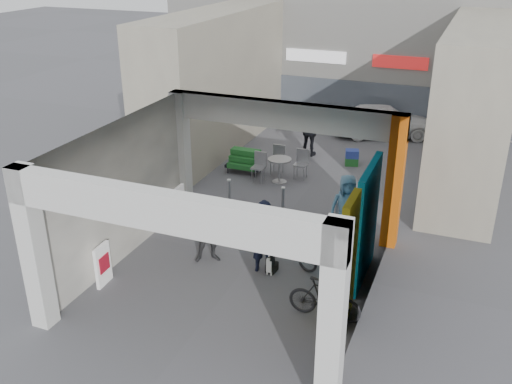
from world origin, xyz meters
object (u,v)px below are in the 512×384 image
at_px(cafe_set, 279,168).
at_px(man_elderly, 346,208).
at_px(bicycle_rear, 325,299).
at_px(white_van, 383,120).
at_px(produce_stand, 244,164).
at_px(man_back_turned, 210,231).
at_px(border_collie, 271,264).
at_px(man_crates, 310,131).
at_px(man_with_dog, 264,236).
at_px(bicycle_front, 327,263).

height_order(cafe_set, man_elderly, man_elderly).
distance_m(bicycle_rear, white_van, 12.63).
xyz_separation_m(cafe_set, man_elderly, (3.03, -3.29, 0.56)).
relative_size(cafe_set, produce_stand, 1.35).
distance_m(produce_stand, man_back_turned, 5.89).
height_order(border_collie, man_back_turned, man_back_turned).
relative_size(man_crates, bicycle_rear, 1.23).
bearing_deg(man_with_dog, border_collie, 160.69).
bearing_deg(man_crates, bicycle_rear, 117.43).
xyz_separation_m(man_elderly, bicycle_front, (0.10, -2.19, -0.44)).
bearing_deg(white_van, man_back_turned, 150.38).
height_order(produce_stand, man_elderly, man_elderly).
xyz_separation_m(produce_stand, white_van, (3.64, 5.68, 0.35)).
xyz_separation_m(man_with_dog, man_crates, (-1.31, 8.09, 0.02)).
height_order(border_collie, man_elderly, man_elderly).
bearing_deg(bicycle_front, cafe_set, 52.76).
xyz_separation_m(border_collie, bicycle_rear, (1.65, -1.24, 0.23)).
height_order(produce_stand, white_van, white_van).
height_order(cafe_set, border_collie, cafe_set).
xyz_separation_m(cafe_set, produce_stand, (-1.26, 0.02, -0.03)).
distance_m(bicycle_front, bicycle_rear, 1.44).
height_order(man_with_dog, bicycle_rear, man_with_dog).
relative_size(bicycle_front, bicycle_rear, 1.13).
height_order(man_with_dog, man_back_turned, man_with_dog).
height_order(man_with_dog, bicycle_front, man_with_dog).
height_order(man_crates, bicycle_rear, man_crates).
bearing_deg(bicycle_rear, white_van, 5.86).
xyz_separation_m(bicycle_front, white_van, (-0.75, 11.18, 0.20)).
bearing_deg(man_back_turned, man_elderly, 10.98).
relative_size(produce_stand, man_back_turned, 0.72).
distance_m(man_elderly, man_crates, 6.37).
relative_size(man_back_turned, man_crates, 0.87).
bearing_deg(man_with_dog, bicycle_front, 172.69).
distance_m(man_back_turned, man_crates, 8.13).
distance_m(border_collie, man_with_dog, 0.73).
bearing_deg(cafe_set, white_van, 67.34).
xyz_separation_m(man_elderly, bicycle_rear, (0.44, -3.59, -0.43)).
distance_m(man_elderly, bicycle_rear, 3.64).
height_order(cafe_set, white_van, white_van).
distance_m(man_crates, white_van, 3.85).
xyz_separation_m(man_crates, white_van, (2.08, 3.23, -0.29)).
bearing_deg(cafe_set, bicycle_front, -60.22).
height_order(bicycle_front, white_van, white_van).
relative_size(produce_stand, white_van, 0.31).
bearing_deg(man_elderly, man_with_dog, -145.03).
bearing_deg(bicycle_front, produce_stand, 61.63).
bearing_deg(man_crates, man_elderly, 124.07).
height_order(cafe_set, produce_stand, cafe_set).
xyz_separation_m(cafe_set, man_crates, (0.30, 2.48, 0.61)).
relative_size(border_collie, white_van, 0.15).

